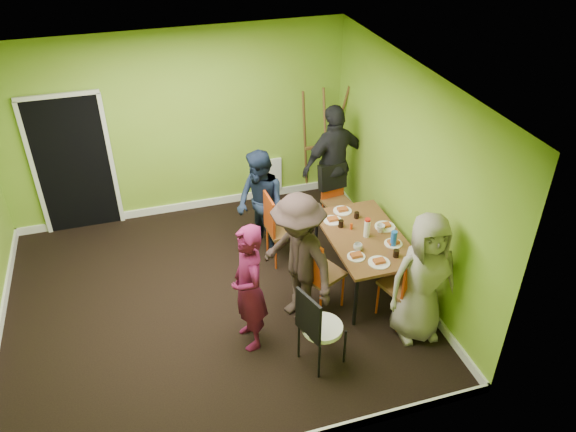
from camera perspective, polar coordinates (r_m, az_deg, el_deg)
name	(u,v)px	position (r m, az deg, el deg)	size (l,w,h in m)	color
ground	(213,301)	(7.20, -7.64, -8.51)	(5.00, 5.00, 0.00)	black
room_walls	(204,235)	(6.62, -8.53, -1.92)	(5.04, 4.54, 2.82)	#7EA32A
dining_table	(365,239)	(7.04, 7.83, -2.35)	(0.90, 1.50, 0.75)	black
chair_left_far	(278,225)	(7.45, -1.04, -0.89)	(0.45, 0.45, 1.03)	#C94312
chair_left_near	(316,269)	(6.65, 2.90, -5.44)	(0.59, 0.59, 1.08)	#C94312
chair_back_end	(334,183)	(8.17, 4.65, 3.34)	(0.46, 0.52, 0.98)	#C94312
chair_front_end	(408,283)	(6.63, 12.09, -6.66)	(0.53, 0.54, 1.04)	#C94312
chair_bentwood	(317,325)	(6.02, 3.00, -11.00)	(0.51, 0.50, 1.02)	black
easel	(322,145)	(8.75, 3.44, 7.26)	(0.75, 0.70, 1.87)	brown
plate_near_left	(333,220)	(7.23, 4.56, -0.45)	(0.24, 0.24, 0.01)	white
plate_near_right	(356,257)	(6.64, 6.94, -4.12)	(0.22, 0.22, 0.01)	white
plate_far_back	(342,211)	(7.44, 5.55, 0.53)	(0.24, 0.24, 0.01)	white
plate_far_front	(379,263)	(6.59, 9.23, -4.69)	(0.26, 0.26, 0.01)	white
plate_wall_back	(385,227)	(7.20, 9.82, -1.07)	(0.26, 0.26, 0.01)	white
plate_wall_front	(393,244)	(6.92, 10.65, -2.77)	(0.22, 0.22, 0.01)	white
thermos	(367,229)	(6.93, 8.02, -1.28)	(0.07, 0.07, 0.23)	white
blue_bottle	(394,239)	(6.83, 10.69, -2.28)	(0.07, 0.07, 0.21)	blue
orange_bottle	(351,226)	(7.08, 6.45, -1.05)	(0.03, 0.03, 0.08)	#C94312
glass_mid	(341,224)	(7.10, 5.39, -0.78)	(0.07, 0.07, 0.10)	black
glass_back	(357,215)	(7.30, 6.98, 0.08)	(0.07, 0.07, 0.09)	black
glass_front	(396,253)	(6.69, 10.92, -3.75)	(0.07, 0.07, 0.09)	black
cup_a	(358,247)	(6.73, 7.11, -3.15)	(0.11, 0.11, 0.09)	white
cup_b	(381,228)	(7.08, 9.39, -1.25)	(0.11, 0.11, 0.10)	white
person_standing	(249,288)	(6.13, -4.02, -7.33)	(0.57, 0.37, 1.56)	#560E32
person_left_far	(260,205)	(7.52, -2.82, 1.17)	(0.74, 0.58, 1.53)	#151F35
person_left_near	(298,259)	(6.42, 1.03, -4.41)	(1.08, 0.62, 1.68)	#2E211E
person_back_end	(334,164)	(8.23, 4.69, 5.28)	(1.06, 0.44, 1.82)	black
person_front_end	(424,278)	(6.37, 13.63, -6.18)	(0.79, 0.52, 1.62)	gray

